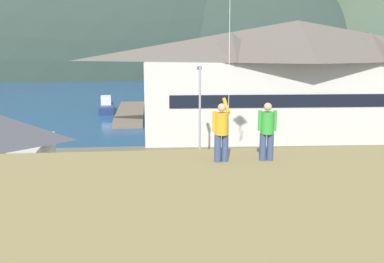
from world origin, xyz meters
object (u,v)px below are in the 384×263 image
(parked_car_mid_row_far, at_px, (115,178))
(parked_car_front_row_silver, at_px, (45,218))
(wharf_dock, at_px, (131,113))
(moored_boat_wharfside, at_px, (106,107))
(person_companion, at_px, (267,130))
(parked_car_back_row_right, at_px, (176,215))
(parked_car_mid_row_center, at_px, (315,170))
(person_kite_flyer, at_px, (221,130))
(parked_car_lone_by_shed, at_px, (354,203))
(parking_light_pole, at_px, (200,111))
(harbor_lodge, at_px, (296,77))
(parked_car_corner_spot, at_px, (195,171))

(parked_car_mid_row_far, bearing_deg, parked_car_front_row_silver, -114.41)
(wharf_dock, distance_m, moored_boat_wharfside, 4.52)
(parked_car_mid_row_far, bearing_deg, person_companion, -67.02)
(parked_car_back_row_right, bearing_deg, parked_car_front_row_silver, 178.07)
(parked_car_mid_row_center, xyz_separation_m, person_companion, (-6.85, -13.69, 5.50))
(parked_car_back_row_right, bearing_deg, parked_car_mid_row_center, 35.64)
(parked_car_back_row_right, bearing_deg, person_kite_flyer, -82.48)
(parked_car_lone_by_shed, height_order, parking_light_pole, parking_light_pole)
(parked_car_mid_row_far, bearing_deg, person_kite_flyer, -72.18)
(person_kite_flyer, bearing_deg, moored_boat_wharfside, 99.76)
(wharf_dock, xyz_separation_m, parked_car_back_row_right, (3.56, -34.38, 0.71))
(wharf_dock, xyz_separation_m, person_kite_flyer, (4.50, -41.51, 6.23))
(parked_car_mid_row_far, bearing_deg, harbor_lodge, 43.77)
(moored_boat_wharfside, distance_m, parked_car_back_row_right, 38.17)
(harbor_lodge, distance_m, parked_car_mid_row_center, 15.88)
(parked_car_lone_by_shed, height_order, person_companion, person_companion)
(parked_car_mid_row_far, relative_size, parked_car_front_row_silver, 1.02)
(parked_car_mid_row_center, bearing_deg, parking_light_pole, 146.38)
(parked_car_mid_row_far, xyz_separation_m, parked_car_back_row_right, (3.34, -6.20, 0.00))
(parked_car_front_row_silver, distance_m, parked_car_corner_spot, 10.30)
(parked_car_mid_row_center, bearing_deg, parked_car_corner_spot, 175.96)
(moored_boat_wharfside, bearing_deg, parked_car_front_row_silver, -88.95)
(parked_car_mid_row_far, xyz_separation_m, person_companion, (5.65, -13.32, 5.50))
(parking_light_pole, bearing_deg, parked_car_back_row_right, -101.78)
(parking_light_pole, bearing_deg, parked_car_mid_row_center, -33.62)
(parked_car_corner_spot, bearing_deg, harbor_lodge, 52.60)
(parking_light_pole, xyz_separation_m, person_kite_flyer, (-1.38, -18.24, 2.34))
(wharf_dock, bearing_deg, harbor_lodge, -39.02)
(parked_car_lone_by_shed, bearing_deg, moored_boat_wharfside, 113.21)
(harbor_lodge, relative_size, moored_boat_wharfside, 5.30)
(moored_boat_wharfside, distance_m, parked_car_corner_spot, 31.59)
(parked_car_mid_row_center, distance_m, parked_car_corner_spot, 7.59)
(parked_car_back_row_right, bearing_deg, wharf_dock, 95.90)
(harbor_lodge, xyz_separation_m, parked_car_mid_row_center, (-3.34, -14.81, -4.66))
(person_kite_flyer, bearing_deg, harbor_lodge, 67.93)
(parked_car_mid_row_center, bearing_deg, moored_boat_wharfside, 117.15)
(parked_car_front_row_silver, relative_size, parked_car_corner_spot, 0.98)
(parking_light_pole, distance_m, person_companion, 18.38)
(parked_car_lone_by_shed, bearing_deg, person_companion, -130.44)
(parked_car_mid_row_center, distance_m, person_companion, 16.26)
(harbor_lodge, relative_size, parked_car_front_row_silver, 7.03)
(parked_car_mid_row_center, height_order, parking_light_pole, parking_light_pole)
(parked_car_lone_by_shed, bearing_deg, parked_car_mid_row_far, 156.30)
(parked_car_lone_by_shed, bearing_deg, parked_car_mid_row_center, 88.80)
(harbor_lodge, height_order, moored_boat_wharfside, harbor_lodge)
(parked_car_corner_spot, relative_size, person_companion, 2.50)
(harbor_lodge, bearing_deg, parked_car_front_row_silver, -131.25)
(parked_car_back_row_right, bearing_deg, harbor_lodge, 59.68)
(parked_car_mid_row_far, height_order, parked_car_corner_spot, same)
(wharf_dock, xyz_separation_m, parked_car_corner_spot, (5.14, -27.28, 0.71))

